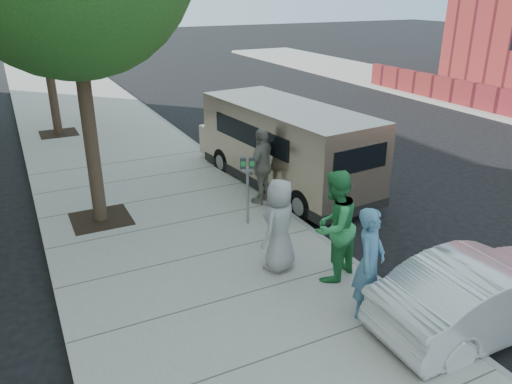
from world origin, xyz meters
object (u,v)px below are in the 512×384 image
at_px(person_officer, 369,263).
at_px(person_green_shirt, 334,226).
at_px(person_striped_polo, 263,166).
at_px(sedan, 487,294).
at_px(parking_meter, 248,176).
at_px(van, 284,145).
at_px(person_gray_shirt, 279,225).

bearing_deg(person_officer, person_green_shirt, 50.98).
bearing_deg(person_striped_polo, sedan, 68.04).
relative_size(parking_meter, person_green_shirt, 0.76).
relative_size(van, person_green_shirt, 3.06).
distance_m(sedan, person_officer, 1.76).
xyz_separation_m(person_green_shirt, person_gray_shirt, (-0.65, 0.65, -0.13)).
bearing_deg(sedan, person_officer, 58.51).
height_order(parking_meter, person_striped_polo, person_striped_polo).
distance_m(van, sedan, 6.36).
xyz_separation_m(parking_meter, sedan, (1.68, -4.50, -0.60)).
height_order(sedan, person_gray_shirt, person_gray_shirt).
relative_size(sedan, person_officer, 2.11).
bearing_deg(person_gray_shirt, person_striped_polo, -141.56).
xyz_separation_m(van, person_striped_polo, (-1.09, -0.96, -0.09)).
height_order(parking_meter, van, van).
bearing_deg(person_gray_shirt, parking_meter, -128.83).
relative_size(parking_meter, person_gray_shirt, 0.88).
relative_size(sedan, person_striped_polo, 2.08).
distance_m(van, person_striped_polo, 1.45).
relative_size(parking_meter, person_striped_polo, 0.83).
relative_size(person_gray_shirt, person_striped_polo, 0.94).
bearing_deg(sedan, person_green_shirt, 34.31).
relative_size(van, person_striped_polo, 3.34).
relative_size(van, person_gray_shirt, 3.55).
bearing_deg(person_gray_shirt, van, -150.40).
bearing_deg(person_green_shirt, person_gray_shirt, -68.97).
relative_size(person_officer, person_striped_polo, 0.99).
xyz_separation_m(van, person_gray_shirt, (-2.17, -3.69, -0.14)).
bearing_deg(parking_meter, person_officer, -64.45).
bearing_deg(person_officer, person_striped_polo, 50.31).
distance_m(parking_meter, van, 2.63).
height_order(person_green_shirt, person_striped_polo, person_green_shirt).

